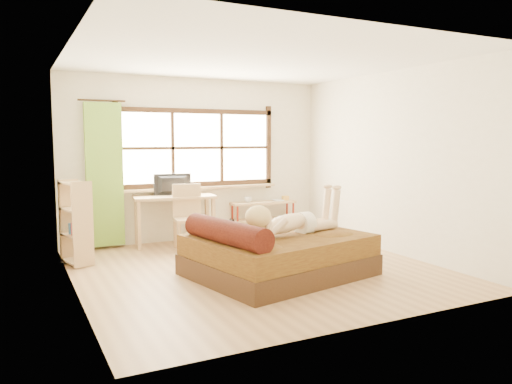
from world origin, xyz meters
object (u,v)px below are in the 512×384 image
desk (174,202)px  bookshelf (76,222)px  bed (276,253)px  chair (188,213)px  kitten (223,228)px  pipe_shelf (264,210)px  woman (291,210)px

desk → bookshelf: bearing=-150.2°
bed → desk: (-0.59, 2.32, 0.42)m
desk → chair: bearing=-64.8°
kitten → chair: bearing=72.2°
pipe_shelf → desk: bearing=-174.2°
woman → pipe_shelf: (0.89, 2.48, -0.38)m
bed → kitten: 0.77m
woman → kitten: size_ratio=4.67×
bed → pipe_shelf: (1.09, 2.44, 0.16)m
desk → chair: 0.40m
bed → bookshelf: bookshelf is taller
pipe_shelf → chair: bearing=-161.3°
kitten → chair: 1.86m
bed → chair: (-0.48, 1.96, 0.28)m
bed → desk: bearing=92.4°
bed → chair: 2.04m
woman → pipe_shelf: size_ratio=1.20×
desk → pipe_shelf: desk is taller
chair → pipe_shelf: (1.57, 0.48, -0.12)m
chair → pipe_shelf: size_ratio=0.84×
chair → pipe_shelf: 1.65m
bed → desk: 2.43m
bookshelf → desk: bearing=7.4°
bed → bookshelf: bearing=130.3°
bed → chair: chair is taller
desk → chair: chair is taller
bed → bookshelf: 2.76m
desk → pipe_shelf: (1.68, 0.12, -0.26)m
kitten → pipe_shelf: 2.93m
bookshelf → pipe_shelf: bearing=-1.6°
woman → kitten: (-0.87, 0.15, -0.18)m
woman → desk: 2.49m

